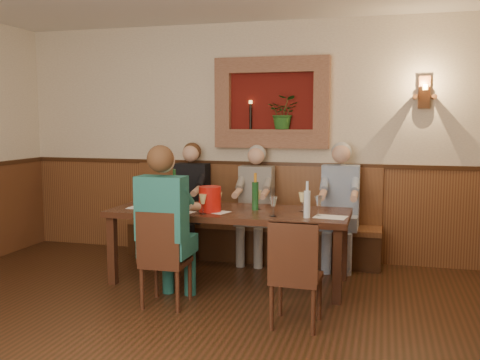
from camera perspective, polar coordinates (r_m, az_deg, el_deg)
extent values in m
plane|color=black|center=(3.96, -9.05, -18.41)|extent=(6.00, 6.00, 0.00)
cube|color=beige|center=(6.45, 1.69, 4.20)|extent=(6.00, 0.04, 2.80)
cube|color=#562D18|center=(6.52, 1.62, -3.29)|extent=(6.00, 0.04, 1.10)
cube|color=#381E0F|center=(6.45, 1.64, 1.75)|extent=(6.02, 0.06, 0.05)
cube|color=#5C120D|center=(6.39, 3.44, 8.21)|extent=(1.00, 0.02, 0.70)
cube|color=#95644C|center=(6.37, 3.38, 12.18)|extent=(1.36, 0.12, 0.18)
cube|color=#95644C|center=(6.35, 3.33, 4.25)|extent=(1.36, 0.12, 0.18)
cube|color=#95644C|center=(6.49, -1.81, 8.19)|extent=(0.18, 0.12, 0.70)
cube|color=#95644C|center=(6.25, 8.71, 8.18)|extent=(0.18, 0.12, 0.70)
cube|color=#95644C|center=(6.34, 3.33, 5.24)|extent=(1.00, 0.14, 0.04)
imported|color=#23571D|center=(6.31, 4.69, 7.17)|extent=(0.35, 0.30, 0.39)
cylinder|color=black|center=(6.40, 1.13, 6.78)|extent=(0.03, 0.03, 0.30)
cylinder|color=#FFBF59|center=(6.40, 1.14, 8.31)|extent=(0.04, 0.04, 0.04)
cube|color=#562D18|center=(6.24, 19.05, 8.82)|extent=(0.12, 0.08, 0.35)
cylinder|color=#562D18|center=(6.16, 18.13, 8.42)|extent=(0.05, 0.18, 0.05)
cylinder|color=#562D18|center=(6.17, 20.01, 8.35)|extent=(0.05, 0.18, 0.05)
cylinder|color=#FFBF59|center=(6.11, 19.15, 9.34)|extent=(0.06, 0.06, 0.06)
cube|color=black|center=(5.41, -1.16, -3.50)|extent=(2.40, 0.90, 0.06)
cube|color=black|center=(5.58, -13.45, -7.32)|extent=(0.08, 0.08, 0.69)
cube|color=black|center=(4.94, 10.33, -9.05)|extent=(0.08, 0.08, 0.69)
cube|color=black|center=(6.22, -10.19, -5.80)|extent=(0.08, 0.08, 0.69)
cube|color=black|center=(5.66, 10.97, -7.06)|extent=(0.08, 0.08, 0.69)
cube|color=#381E0F|center=(6.38, 1.15, -6.71)|extent=(3.00, 0.40, 0.40)
cube|color=#562D18|center=(6.33, 1.15, -4.78)|extent=(3.00, 0.45, 0.06)
cube|color=#562D18|center=(6.46, 1.57, -1.32)|extent=(3.00, 0.06, 0.66)
cube|color=black|center=(4.93, -7.86, -11.00)|extent=(0.38, 0.38, 0.37)
cube|color=black|center=(4.87, -7.89, -8.68)|extent=(0.40, 0.40, 0.05)
cube|color=black|center=(4.65, -8.72, -6.21)|extent=(0.39, 0.05, 0.46)
cube|color=black|center=(4.45, 5.99, -12.92)|extent=(0.38, 0.38, 0.37)
cube|color=black|center=(4.39, 6.03, -10.37)|extent=(0.40, 0.40, 0.05)
cube|color=black|center=(4.16, 5.62, -7.72)|extent=(0.39, 0.05, 0.46)
cube|color=black|center=(6.46, -5.57, -6.36)|extent=(0.40, 0.42, 0.45)
cube|color=black|center=(6.49, -5.12, -0.54)|extent=(0.40, 0.21, 0.52)
sphere|color=#D8A384|center=(6.42, -5.28, 2.84)|extent=(0.20, 0.20, 0.20)
sphere|color=#4C2D19|center=(6.47, -5.13, 3.03)|extent=(0.22, 0.22, 0.22)
cube|color=#5D5855|center=(6.23, 1.43, -6.81)|extent=(0.39, 0.41, 0.45)
cube|color=#5D5855|center=(6.26, 1.79, -0.85)|extent=(0.39, 0.21, 0.51)
sphere|color=#D8A384|center=(6.19, 1.72, 2.59)|extent=(0.20, 0.20, 0.20)
sphere|color=#B2B2B2|center=(6.23, 1.82, 2.79)|extent=(0.22, 0.22, 0.22)
cube|color=navy|center=(6.07, 10.42, -7.27)|extent=(0.41, 0.43, 0.45)
cube|color=navy|center=(6.12, 10.68, -0.95)|extent=(0.41, 0.22, 0.54)
sphere|color=#D8A384|center=(6.04, 10.73, 2.75)|extent=(0.21, 0.21, 0.21)
sphere|color=#B2B2B2|center=(6.09, 10.77, 2.97)|extent=(0.23, 0.23, 0.23)
cube|color=navy|center=(5.00, -7.43, -10.23)|extent=(0.43, 0.45, 0.45)
cube|color=navy|center=(4.70, -8.35, -2.99)|extent=(0.43, 0.22, 0.56)
sphere|color=#D8A384|center=(4.68, -8.24, 2.07)|extent=(0.21, 0.21, 0.21)
sphere|color=#4C2D19|center=(4.64, -8.49, 2.27)|extent=(0.23, 0.23, 0.23)
cylinder|color=red|center=(5.29, -3.22, -2.04)|extent=(0.28, 0.28, 0.25)
cylinder|color=#19471E|center=(5.37, 1.63, -1.72)|extent=(0.09, 0.09, 0.28)
cylinder|color=orange|center=(5.35, 1.64, 0.26)|extent=(0.04, 0.04, 0.09)
cylinder|color=#19471E|center=(5.59, -6.99, -1.33)|extent=(0.09, 0.09, 0.31)
cylinder|color=#19471E|center=(5.57, -7.02, 0.69)|extent=(0.04, 0.04, 0.09)
cylinder|color=silver|center=(5.00, 7.16, -2.58)|extent=(0.07, 0.07, 0.25)
cylinder|color=silver|center=(4.97, 7.19, -0.64)|extent=(0.03, 0.03, 0.09)
cube|color=white|center=(5.62, -10.50, -2.92)|extent=(0.27, 0.19, 0.00)
cube|color=white|center=(5.29, -2.64, -3.40)|extent=(0.31, 0.26, 0.00)
cube|color=white|center=(5.08, 9.63, -3.91)|extent=(0.32, 0.25, 0.00)
cube|color=white|center=(5.29, -6.65, -3.43)|extent=(0.34, 0.27, 0.00)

